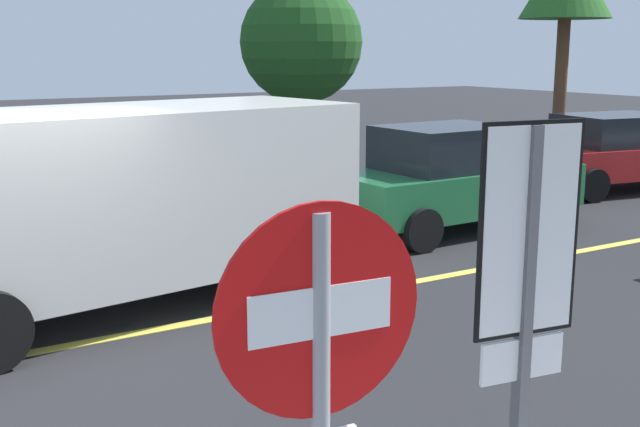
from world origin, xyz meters
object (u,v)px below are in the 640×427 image
object	(u,v)px
stop_sign	(320,411)
white_van	(118,195)
speed_limit_sign	(526,286)
car_red_mid_road	(622,152)
tree_left_verge	(301,42)
car_green_near_curb	(452,178)

from	to	relation	value
stop_sign	white_van	world-z (taller)	stop_sign
stop_sign	speed_limit_sign	distance (m)	1.33
stop_sign	speed_limit_sign	xyz separation A→B (m)	(1.28, 0.31, 0.17)
car_red_mid_road	tree_left_verge	world-z (taller)	tree_left_verge
stop_sign	tree_left_verge	xyz separation A→B (m)	(7.26, 13.06, 1.37)
stop_sign	car_red_mid_road	size ratio (longest dim) A/B	0.50
stop_sign	car_green_near_curb	world-z (taller)	stop_sign
speed_limit_sign	stop_sign	bearing A→B (deg)	-166.25
stop_sign	car_green_near_curb	size ratio (longest dim) A/B	0.56
stop_sign	tree_left_verge	distance (m)	15.01
stop_sign	white_van	xyz separation A→B (m)	(1.12, 6.22, -0.33)
stop_sign	car_red_mid_road	bearing A→B (deg)	34.73
car_green_near_curb	tree_left_verge	distance (m)	6.15
car_green_near_curb	white_van	bearing A→B (deg)	-168.96
speed_limit_sign	tree_left_verge	bearing A→B (deg)	64.87
speed_limit_sign	car_red_mid_road	bearing A→B (deg)	36.74
white_van	car_red_mid_road	world-z (taller)	white_van
white_van	car_green_near_curb	distance (m)	5.77
speed_limit_sign	car_red_mid_road	distance (m)	13.53
white_van	tree_left_verge	distance (m)	9.35
car_green_near_curb	speed_limit_sign	bearing A→B (deg)	-128.04
speed_limit_sign	car_red_mid_road	world-z (taller)	speed_limit_sign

